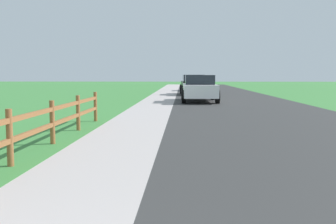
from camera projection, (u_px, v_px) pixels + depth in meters
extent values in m
plane|color=#3D813C|center=(176.00, 98.00, 25.59)|extent=(120.00, 120.00, 0.00)
cube|color=#333333|center=(224.00, 96.00, 27.43)|extent=(7.00, 66.00, 0.01)
cube|color=#B2A8A6|center=(135.00, 96.00, 27.70)|extent=(6.00, 66.00, 0.01)
cube|color=#3D813C|center=(115.00, 96.00, 27.76)|extent=(5.00, 66.00, 0.00)
cylinder|color=brown|center=(10.00, 138.00, 6.35)|extent=(0.11, 0.11, 0.99)
cylinder|color=brown|center=(52.00, 122.00, 8.42)|extent=(0.11, 0.11, 0.99)
cylinder|color=brown|center=(78.00, 113.00, 10.49)|extent=(0.11, 0.11, 0.99)
cylinder|color=brown|center=(95.00, 107.00, 12.55)|extent=(0.11, 0.11, 0.99)
cube|color=brown|center=(10.00, 141.00, 6.36)|extent=(0.07, 12.47, 0.09)
cube|color=brown|center=(9.00, 121.00, 6.32)|extent=(0.07, 12.47, 0.09)
cube|color=white|center=(199.00, 90.00, 21.88)|extent=(1.89, 4.81, 0.69)
cube|color=#1E232B|center=(199.00, 80.00, 21.63)|extent=(1.63, 2.09, 0.54)
cylinder|color=black|center=(183.00, 94.00, 23.41)|extent=(0.23, 0.73, 0.73)
cylinder|color=black|center=(213.00, 94.00, 23.36)|extent=(0.23, 0.73, 0.73)
cylinder|color=black|center=(184.00, 97.00, 20.46)|extent=(0.23, 0.73, 0.73)
cylinder|color=black|center=(218.00, 97.00, 20.41)|extent=(0.23, 0.73, 0.73)
cube|color=black|center=(193.00, 86.00, 29.65)|extent=(1.98, 4.51, 0.72)
cube|color=#1E232B|center=(193.00, 78.00, 29.59)|extent=(1.66, 2.11, 0.51)
cylinder|color=black|center=(181.00, 89.00, 31.05)|extent=(0.25, 0.77, 0.76)
cylinder|color=black|center=(203.00, 89.00, 31.05)|extent=(0.25, 0.77, 0.76)
cylinder|color=black|center=(183.00, 90.00, 28.31)|extent=(0.25, 0.77, 0.76)
cylinder|color=black|center=(206.00, 90.00, 28.32)|extent=(0.25, 0.77, 0.76)
cube|color=navy|center=(198.00, 85.00, 36.88)|extent=(2.04, 4.25, 0.62)
cube|color=#1E232B|center=(198.00, 79.00, 36.92)|extent=(1.76, 2.07, 0.55)
cylinder|color=black|center=(188.00, 87.00, 38.22)|extent=(0.24, 0.69, 0.69)
cylinder|color=black|center=(207.00, 87.00, 38.19)|extent=(0.24, 0.69, 0.69)
cylinder|color=black|center=(189.00, 88.00, 35.63)|extent=(0.24, 0.69, 0.69)
cylinder|color=black|center=(209.00, 88.00, 35.59)|extent=(0.24, 0.69, 0.69)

